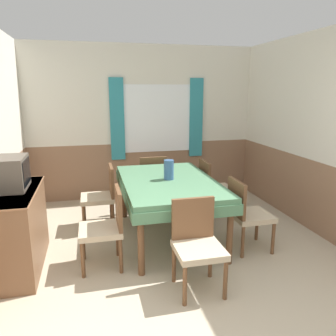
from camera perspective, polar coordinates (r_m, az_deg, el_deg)
The scene contains 12 objects.
wall_back at distance 5.73m, azimuth -4.17°, elevation 7.88°, with size 4.28×0.09×2.60m.
wall_right at distance 4.70m, azimuth 24.48°, elevation 5.44°, with size 0.05×4.26×2.60m.
dining_table at distance 4.11m, azimuth 0.10°, elevation -3.42°, with size 1.15×1.82×0.77m.
chair_left_far at distance 4.58m, azimuth -11.40°, elevation -4.49°, with size 0.44×0.44×0.86m.
chair_right_near at distance 3.96m, azimuth 13.50°, elevation -7.48°, with size 0.44×0.44×0.86m.
chair_head_near at distance 3.16m, azimuth 5.06°, elevation -12.68°, with size 0.44×0.44×0.86m.
chair_head_window at distance 5.23m, azimuth -2.83°, elevation -1.98°, with size 0.44×0.44×0.86m.
chair_right_far at distance 4.90m, azimuth 7.81°, elevation -3.18°, with size 0.44×0.44×0.86m.
chair_left_near at distance 3.57m, azimuth -10.67°, elevation -9.74°, with size 0.44×0.44×0.86m.
sideboard at distance 3.82m, azimuth -24.69°, elevation -9.67°, with size 0.46×1.14×0.85m.
tv at distance 3.72m, azimuth -25.53°, elevation -0.81°, with size 0.29×0.45×0.34m.
vase at distance 4.07m, azimuth 0.14°, elevation -0.30°, with size 0.12×0.12×0.25m.
Camera 1 is at (-0.91, -1.74, 1.85)m, focal length 35.00 mm.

